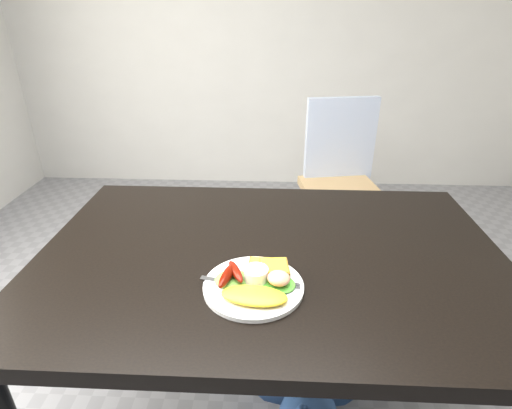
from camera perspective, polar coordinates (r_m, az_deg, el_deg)
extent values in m
cube|color=silver|center=(3.13, 3.02, 26.87)|extent=(4.00, 0.04, 2.70)
cube|color=black|center=(1.05, 2.11, -7.59)|extent=(1.20, 0.80, 0.04)
cube|color=tan|center=(2.14, 12.05, 1.81)|extent=(0.44, 0.44, 0.05)
imported|color=#2D518C|center=(1.50, 7.25, 5.40)|extent=(0.57, 0.39, 1.57)
cylinder|color=white|center=(0.91, -0.37, -11.63)|extent=(0.23, 0.23, 0.01)
ellipsoid|color=#519320|center=(0.92, -3.38, -10.62)|extent=(0.09, 0.09, 0.01)
ellipsoid|color=green|center=(0.91, 3.17, -11.28)|extent=(0.09, 0.08, 0.01)
ellipsoid|color=#FBF723|center=(0.86, -0.25, -12.90)|extent=(0.15, 0.08, 0.02)
ellipsoid|color=#5F0601|center=(0.90, -4.14, -10.01)|extent=(0.04, 0.10, 0.02)
ellipsoid|color=maroon|center=(0.91, -2.91, -9.53)|extent=(0.05, 0.09, 0.02)
cylinder|color=white|center=(0.91, 0.00, -10.02)|extent=(0.06, 0.06, 0.03)
cube|color=#956123|center=(0.95, 1.16, -9.15)|extent=(0.08, 0.08, 0.01)
cube|color=olive|center=(0.93, 2.61, -9.00)|extent=(0.07, 0.07, 0.01)
ellipsoid|color=beige|center=(0.89, 3.26, -10.48)|extent=(0.06, 0.06, 0.03)
cube|color=#ADAFB7|center=(0.91, -2.88, -11.26)|extent=(0.17, 0.05, 0.00)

